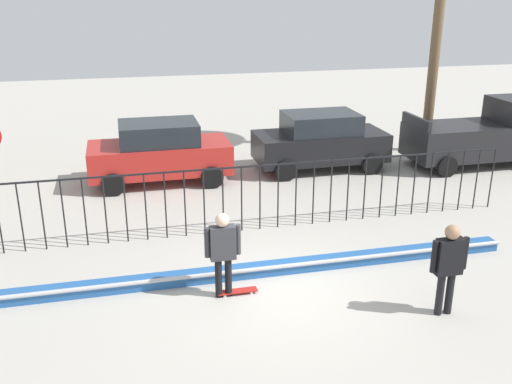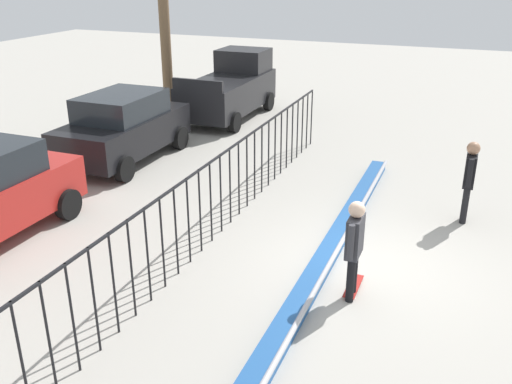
% 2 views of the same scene
% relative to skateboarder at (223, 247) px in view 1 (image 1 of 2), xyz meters
% --- Properties ---
extents(ground_plane, '(60.00, 60.00, 0.00)m').
position_rel_skateboarder_xyz_m(ground_plane, '(1.03, -0.06, -1.06)').
color(ground_plane, '#ADA89E').
extents(bowl_coping_ledge, '(11.00, 0.40, 0.27)m').
position_rel_skateboarder_xyz_m(bowl_coping_ledge, '(1.03, 0.69, -0.94)').
color(bowl_coping_ledge, '#235699').
rests_on(bowl_coping_ledge, ground).
extents(perimeter_fence, '(14.04, 0.04, 1.69)m').
position_rel_skateboarder_xyz_m(perimeter_fence, '(1.03, 3.08, -0.01)').
color(perimeter_fence, black).
rests_on(perimeter_fence, ground).
extents(skateboarder, '(0.71, 0.27, 1.76)m').
position_rel_skateboarder_xyz_m(skateboarder, '(0.00, 0.00, 0.00)').
color(skateboarder, black).
rests_on(skateboarder, ground).
extents(skateboard, '(0.80, 0.20, 0.07)m').
position_rel_skateboarder_xyz_m(skateboard, '(0.28, 0.01, -1.00)').
color(skateboard, '#A51E19').
rests_on(skateboard, ground).
extents(camera_operator, '(0.73, 0.27, 1.80)m').
position_rel_skateboarder_xyz_m(camera_operator, '(3.88, -1.59, 0.02)').
color(camera_operator, black).
rests_on(camera_operator, ground).
extents(parked_car_red, '(4.30, 2.12, 1.90)m').
position_rel_skateboarder_xyz_m(parked_car_red, '(-0.63, 7.40, -0.08)').
color(parked_car_red, '#B2231E').
rests_on(parked_car_red, ground).
extents(parked_car_black, '(4.30, 2.12, 1.90)m').
position_rel_skateboarder_xyz_m(parked_car_black, '(4.65, 7.53, -0.08)').
color(parked_car_black, black).
rests_on(parked_car_black, ground).
extents(pickup_truck, '(4.70, 2.12, 2.24)m').
position_rel_skateboarder_xyz_m(pickup_truck, '(10.16, 6.72, -0.02)').
color(pickup_truck, black).
rests_on(pickup_truck, ground).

